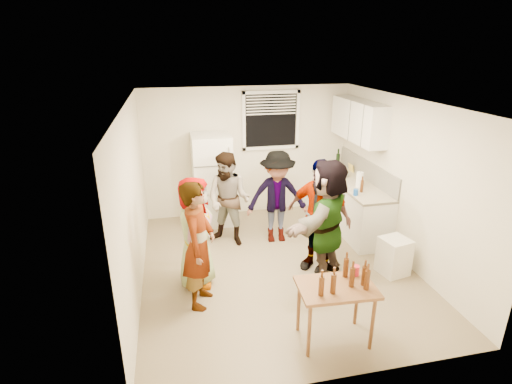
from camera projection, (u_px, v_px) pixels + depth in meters
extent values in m
cube|color=white|center=(212.00, 180.00, 7.43)|extent=(0.70, 0.70, 1.70)
cube|color=white|center=(349.00, 205.00, 7.39)|extent=(0.60, 2.20, 0.86)
cube|color=beige|center=(351.00, 182.00, 7.24)|extent=(0.64, 2.22, 0.04)
cube|color=#B1ADA1|center=(367.00, 170.00, 7.22)|extent=(0.03, 2.20, 0.36)
cube|color=white|center=(358.00, 120.00, 7.07)|extent=(0.34, 1.60, 0.70)
cylinder|color=white|center=(359.00, 187.00, 6.91)|extent=(0.12, 0.12, 0.26)
cylinder|color=black|center=(337.00, 168.00, 7.94)|extent=(0.07, 0.07, 0.29)
cylinder|color=#47230C|center=(361.00, 192.00, 6.67)|extent=(0.05, 0.05, 0.20)
cylinder|color=blue|center=(355.00, 195.00, 6.53)|extent=(0.08, 0.08, 0.11)
cube|color=#E2C34B|center=(351.00, 168.00, 7.72)|extent=(0.02, 0.18, 0.15)
cube|color=white|center=(394.00, 258.00, 5.91)|extent=(0.45, 0.45, 0.56)
cylinder|color=#47230C|center=(321.00, 295.00, 4.25)|extent=(0.06, 0.06, 0.22)
cylinder|color=red|center=(355.00, 275.00, 4.61)|extent=(0.09, 0.09, 0.12)
imported|color=gray|center=(198.00, 282.00, 5.75)|extent=(1.74, 1.14, 0.51)
imported|color=#141933|center=(202.00, 302.00, 5.32)|extent=(1.80, 1.12, 0.41)
imported|color=brown|center=(230.00, 243.00, 6.90)|extent=(1.53, 1.76, 0.61)
imported|color=#38383C|center=(276.00, 240.00, 7.01)|extent=(1.17, 1.69, 0.59)
imported|color=black|center=(315.00, 267.00, 6.15)|extent=(1.97, 1.90, 0.42)
imported|color=#DD9449|center=(323.00, 275.00, 5.94)|extent=(2.44, 2.44, 0.53)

